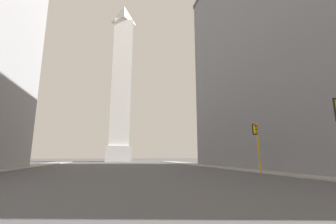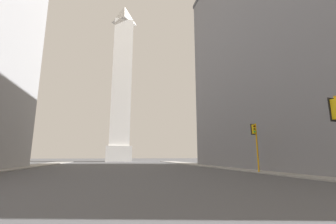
% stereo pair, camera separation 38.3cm
% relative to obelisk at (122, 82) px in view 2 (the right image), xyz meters
% --- Properties ---
extents(sidewalk_right, '(5.00, 102.40, 0.15)m').
position_rel_obelisk_xyz_m(sidewalk_right, '(17.33, -54.61, -30.36)').
color(sidewalk_right, gray).
rests_on(sidewalk_right, ground_plane).
extents(building_right, '(29.64, 47.53, 41.18)m').
position_rel_obelisk_xyz_m(building_right, '(31.86, -59.42, -9.83)').
color(building_right, slate).
rests_on(building_right, ground_plane).
extents(obelisk, '(9.07, 9.07, 63.57)m').
position_rel_obelisk_xyz_m(obelisk, '(0.00, 0.00, 0.00)').
color(obelisk, silver).
rests_on(obelisk, ground_plane).
extents(traffic_light_mid_right, '(0.77, 0.51, 5.87)m').
position_rel_obelisk_xyz_m(traffic_light_mid_right, '(14.91, -61.80, -26.57)').
color(traffic_light_mid_right, orange).
rests_on(traffic_light_mid_right, ground_plane).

